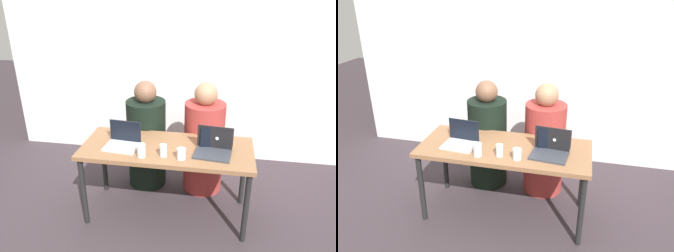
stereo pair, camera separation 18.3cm
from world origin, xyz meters
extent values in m
plane|color=#352C31|center=(0.00, 0.00, 0.00)|extent=(12.00, 12.00, 0.00)
cube|color=silver|center=(0.00, 1.29, 1.16)|extent=(4.50, 0.10, 2.32)
cube|color=brown|center=(0.00, 0.00, 0.72)|extent=(1.56, 0.65, 0.04)
cylinder|color=black|center=(-0.73, -0.28, 0.35)|extent=(0.05, 0.05, 0.70)
cylinder|color=black|center=(0.73, -0.28, 0.35)|extent=(0.05, 0.05, 0.70)
cylinder|color=black|center=(-0.73, 0.28, 0.35)|extent=(0.05, 0.05, 0.70)
cylinder|color=black|center=(0.73, 0.28, 0.35)|extent=(0.05, 0.05, 0.70)
cylinder|color=black|center=(-0.31, 0.51, 0.49)|extent=(0.52, 0.52, 0.98)
sphere|color=brown|center=(-0.31, 0.51, 1.08)|extent=(0.23, 0.23, 0.23)
cylinder|color=maroon|center=(0.31, 0.51, 0.50)|extent=(0.51, 0.51, 0.99)
sphere|color=#997051|center=(0.31, 0.51, 1.09)|extent=(0.24, 0.24, 0.24)
cube|color=#33373E|center=(0.42, -0.09, 0.75)|extent=(0.34, 0.26, 0.02)
cube|color=black|center=(0.43, 0.03, 0.86)|extent=(0.31, 0.04, 0.21)
sphere|color=white|center=(0.43, 0.04, 0.86)|extent=(0.04, 0.04, 0.04)
cube|color=silver|center=(-0.40, -0.09, 0.75)|extent=(0.32, 0.24, 0.02)
cube|color=black|center=(-0.39, 0.03, 0.85)|extent=(0.30, 0.04, 0.20)
sphere|color=white|center=(-0.39, 0.04, 0.85)|extent=(0.04, 0.04, 0.04)
cube|color=silver|center=(0.43, 0.14, 0.75)|extent=(0.31, 0.23, 0.02)
cube|color=black|center=(0.45, 0.04, 0.85)|extent=(0.29, 0.04, 0.18)
sphere|color=white|center=(0.45, 0.02, 0.85)|extent=(0.03, 0.03, 0.03)
cylinder|color=white|center=(0.00, -0.18, 0.79)|extent=(0.06, 0.06, 0.11)
cylinder|color=silver|center=(0.00, -0.18, 0.77)|extent=(0.05, 0.05, 0.06)
cylinder|color=silver|center=(0.16, -0.20, 0.78)|extent=(0.08, 0.08, 0.10)
cylinder|color=silver|center=(0.16, -0.20, 0.76)|extent=(0.07, 0.07, 0.05)
cylinder|color=silver|center=(-0.19, -0.21, 0.80)|extent=(0.07, 0.07, 0.12)
cylinder|color=silver|center=(-0.19, -0.21, 0.77)|extent=(0.07, 0.07, 0.06)
camera|label=1|loc=(0.45, -2.62, 2.13)|focal=35.00mm
camera|label=2|loc=(0.63, -2.58, 2.13)|focal=35.00mm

